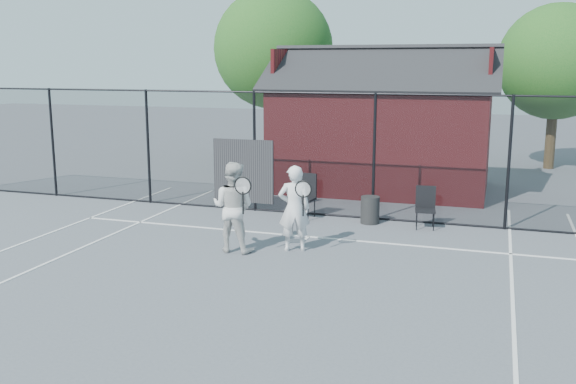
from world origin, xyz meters
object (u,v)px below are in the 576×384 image
(player_back, at_px, (233,207))
(waste_bin, at_px, (370,210))
(player_front, at_px, (294,208))
(clubhouse, at_px, (383,134))
(chair_right, at_px, (425,208))
(chair_left, at_px, (303,197))

(player_back, relative_size, waste_bin, 2.81)
(player_back, bearing_deg, player_front, 19.46)
(clubhouse, bearing_deg, chair_right, -68.32)
(waste_bin, bearing_deg, chair_right, -4.20)
(player_front, distance_m, player_back, 1.20)
(player_front, xyz_separation_m, chair_left, (-0.62, 2.66, -0.34))
(player_front, height_order, chair_left, player_front)
(clubhouse, height_order, chair_right, clubhouse)
(chair_right, bearing_deg, player_front, -139.34)
(player_back, height_order, chair_right, player_back)
(chair_right, distance_m, waste_bin, 1.28)
(chair_left, xyz_separation_m, chair_right, (2.89, -0.09, -0.06))
(player_front, bearing_deg, chair_left, 103.07)
(chair_left, distance_m, waste_bin, 1.63)
(player_back, bearing_deg, chair_left, 80.48)
(player_back, distance_m, chair_right, 4.54)
(clubhouse, distance_m, chair_left, 4.66)
(player_front, distance_m, chair_right, 3.45)
(clubhouse, distance_m, player_back, 7.67)
(clubhouse, height_order, waste_bin, clubhouse)
(player_front, bearing_deg, player_back, -160.54)
(chair_left, relative_size, waste_bin, 1.64)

